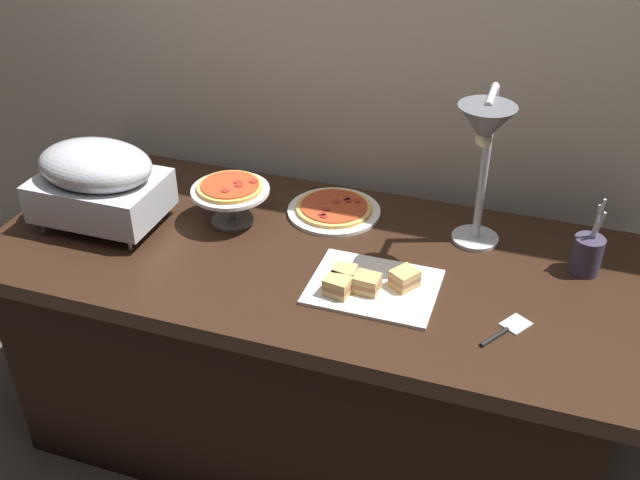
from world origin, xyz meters
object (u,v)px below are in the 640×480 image
(serving_spatula, at_px, (506,330))
(heat_lamp, at_px, (485,139))
(chafing_dish, at_px, (98,180))
(sandwich_platter, at_px, (369,284))
(sauce_cup_near, at_px, (166,174))
(utensil_holder, at_px, (587,254))
(pizza_plate_center, at_px, (231,192))
(pizza_plate_front, at_px, (333,209))

(serving_spatula, bearing_deg, heat_lamp, 116.19)
(chafing_dish, distance_m, heat_lamp, 1.14)
(heat_lamp, relative_size, sandwich_platter, 1.44)
(chafing_dish, bearing_deg, sauce_cup_near, 84.13)
(heat_lamp, relative_size, utensil_holder, 2.13)
(pizza_plate_center, height_order, sauce_cup_near, pizza_plate_center)
(sandwich_platter, height_order, utensil_holder, utensil_holder)
(sandwich_platter, xyz_separation_m, utensil_holder, (0.55, 0.28, 0.04))
(chafing_dish, xyz_separation_m, utensil_holder, (1.42, 0.21, -0.09))
(pizza_plate_center, height_order, utensil_holder, utensil_holder)
(heat_lamp, relative_size, pizza_plate_center, 2.06)
(serving_spatula, bearing_deg, pizza_plate_center, 162.97)
(pizza_plate_front, bearing_deg, chafing_dish, -156.20)
(pizza_plate_center, relative_size, sandwich_platter, 0.70)
(chafing_dish, distance_m, sandwich_platter, 0.89)
(pizza_plate_front, relative_size, utensil_holder, 1.28)
(heat_lamp, xyz_separation_m, utensil_holder, (0.32, 0.05, -0.33))
(chafing_dish, bearing_deg, utensil_holder, 8.30)
(pizza_plate_center, bearing_deg, heat_lamp, 1.15)
(heat_lamp, height_order, pizza_plate_front, heat_lamp)
(sauce_cup_near, bearing_deg, serving_spatula, -20.66)
(chafing_dish, xyz_separation_m, serving_spatula, (1.25, -0.13, -0.15))
(sauce_cup_near, height_order, utensil_holder, utensil_holder)
(pizza_plate_front, xyz_separation_m, utensil_holder, (0.77, -0.08, 0.05))
(pizza_plate_front, height_order, utensil_holder, utensil_holder)
(sauce_cup_near, xyz_separation_m, serving_spatula, (1.21, -0.46, -0.01))
(pizza_plate_front, distance_m, utensil_holder, 0.77)
(pizza_plate_front, bearing_deg, sauce_cup_near, 176.37)
(sandwich_platter, xyz_separation_m, sauce_cup_near, (-0.84, 0.40, -0.00))
(chafing_dish, relative_size, serving_spatula, 2.35)
(heat_lamp, distance_m, pizza_plate_front, 0.60)
(sauce_cup_near, distance_m, serving_spatula, 1.30)
(sandwich_platter, bearing_deg, pizza_plate_front, 121.41)
(chafing_dish, relative_size, sandwich_platter, 1.10)
(heat_lamp, xyz_separation_m, pizza_plate_center, (-0.74, -0.01, -0.28))
(serving_spatula, bearing_deg, pizza_plate_front, 144.81)
(sandwich_platter, distance_m, sauce_cup_near, 0.93)
(sauce_cup_near, bearing_deg, heat_lamp, -9.22)
(pizza_plate_front, height_order, pizza_plate_center, pizza_plate_center)
(utensil_holder, relative_size, serving_spatula, 1.44)
(pizza_plate_center, distance_m, utensil_holder, 1.06)
(sandwich_platter, xyz_separation_m, serving_spatula, (0.37, -0.06, -0.02))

